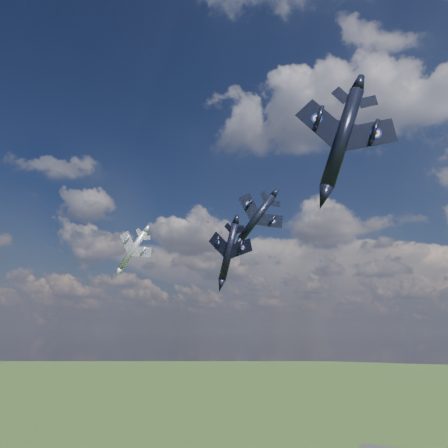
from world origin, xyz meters
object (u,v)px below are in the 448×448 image
at_px(jet_right_navy, 342,138).
at_px(jet_left_silver, 133,250).
at_px(jet_lead_navy, 229,252).
at_px(jet_high_navy, 257,218).

relative_size(jet_right_navy, jet_left_silver, 1.24).
distance_m(jet_lead_navy, jet_left_silver, 25.78).
bearing_deg(jet_lead_navy, jet_left_silver, 175.00).
height_order(jet_lead_navy, jet_high_navy, jet_high_navy).
xyz_separation_m(jet_right_navy, jet_left_silver, (-48.20, 28.46, -3.02)).
relative_size(jet_lead_navy, jet_high_navy, 0.97).
distance_m(jet_lead_navy, jet_right_navy, 32.86).
bearing_deg(jet_right_navy, jet_left_silver, 130.70).
distance_m(jet_lead_navy, jet_high_navy, 9.45).
height_order(jet_lead_navy, jet_right_navy, jet_right_navy).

